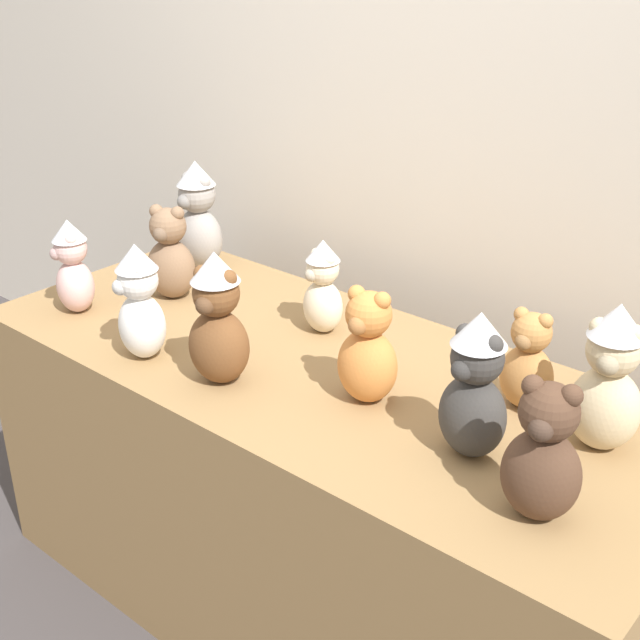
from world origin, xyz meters
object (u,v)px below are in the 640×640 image
(teddy_bear_snow, at_px, (139,303))
(teddy_bear_charcoal, at_px, (475,387))
(display_table, at_px, (320,494))
(teddy_bear_ginger, at_px, (368,350))
(teddy_bear_cream, at_px, (323,288))
(teddy_bear_sand, at_px, (609,380))
(teddy_bear_caramel, at_px, (528,363))
(teddy_bear_blush, at_px, (73,267))
(teddy_bear_mocha, at_px, (170,255))
(teddy_bear_ash, at_px, (198,216))
(teddy_bear_cocoa, at_px, (543,455))
(teddy_bear_chestnut, at_px, (217,320))

(teddy_bear_snow, xyz_separation_m, teddy_bear_charcoal, (0.84, 0.16, 0.01))
(display_table, bearing_deg, teddy_bear_ginger, -17.69)
(teddy_bear_cream, distance_m, teddy_bear_sand, 0.79)
(teddy_bear_snow, relative_size, teddy_bear_sand, 0.91)
(teddy_bear_charcoal, relative_size, teddy_bear_sand, 0.98)
(teddy_bear_ginger, xyz_separation_m, teddy_bear_caramel, (0.29, 0.21, -0.02))
(teddy_bear_blush, bearing_deg, teddy_bear_snow, 16.45)
(display_table, relative_size, teddy_bear_snow, 6.20)
(teddy_bear_cream, distance_m, teddy_bear_mocha, 0.49)
(teddy_bear_blush, relative_size, teddy_bear_mocha, 0.97)
(teddy_bear_sand, relative_size, teddy_bear_ash, 0.96)
(display_table, height_order, teddy_bear_cocoa, teddy_bear_cocoa)
(teddy_bear_ash, bearing_deg, teddy_bear_ginger, -18.04)
(teddy_bear_ginger, height_order, teddy_bear_ash, teddy_bear_ash)
(display_table, relative_size, teddy_bear_ash, 5.45)
(teddy_bear_ash, bearing_deg, teddy_bear_cocoa, -16.44)
(teddy_bear_cream, distance_m, teddy_bear_cocoa, 0.86)
(teddy_bear_charcoal, distance_m, teddy_bear_cocoa, 0.22)
(teddy_bear_snow, bearing_deg, teddy_bear_chestnut, 28.69)
(display_table, xyz_separation_m, teddy_bear_ash, (-0.70, 0.25, 0.56))
(teddy_bear_blush, bearing_deg, teddy_bear_ginger, 33.60)
(teddy_bear_chestnut, bearing_deg, teddy_bear_cream, 73.03)
(teddy_bear_snow, xyz_separation_m, teddy_bear_mocha, (-0.22, 0.29, -0.02))
(teddy_bear_snow, relative_size, teddy_bear_cocoa, 1.05)
(display_table, bearing_deg, teddy_bear_cream, 128.19)
(teddy_bear_blush, xyz_separation_m, teddy_bear_cocoa, (1.40, 0.01, 0.00))
(teddy_bear_mocha, height_order, teddy_bear_chestnut, teddy_bear_chestnut)
(teddy_bear_cream, xyz_separation_m, teddy_bear_caramel, (0.59, -0.00, -0.01))
(teddy_bear_caramel, height_order, teddy_bear_cocoa, teddy_bear_cocoa)
(teddy_bear_charcoal, bearing_deg, teddy_bear_cream, 165.63)
(teddy_bear_blush, xyz_separation_m, teddy_bear_caramel, (1.19, 0.34, -0.02))
(teddy_bear_sand, bearing_deg, teddy_bear_chestnut, -169.23)
(teddy_bear_charcoal, relative_size, teddy_bear_mocha, 1.16)
(teddy_bear_caramel, bearing_deg, teddy_bear_charcoal, -91.21)
(teddy_bear_blush, xyz_separation_m, teddy_bear_sand, (1.39, 0.30, 0.03))
(display_table, xyz_separation_m, teddy_bear_mocha, (-0.59, 0.04, 0.52))
(teddy_bear_mocha, height_order, teddy_bear_ash, teddy_bear_ash)
(teddy_bear_charcoal, relative_size, teddy_bear_caramel, 1.35)
(teddy_bear_cream, xyz_separation_m, teddy_bear_chestnut, (-0.01, -0.36, 0.03))
(display_table, distance_m, teddy_bear_charcoal, 0.74)
(teddy_bear_cream, relative_size, teddy_bear_chestnut, 0.78)
(teddy_bear_ginger, xyz_separation_m, teddy_bear_chestnut, (-0.32, -0.15, 0.03))
(teddy_bear_mocha, xyz_separation_m, teddy_bear_sand, (1.26, 0.07, 0.03))
(teddy_bear_ginger, xyz_separation_m, teddy_bear_ash, (-0.89, 0.31, 0.04))
(display_table, distance_m, teddy_bear_blush, 0.91)
(teddy_bear_snow, height_order, teddy_bear_charcoal, teddy_bear_charcoal)
(teddy_bear_mocha, distance_m, teddy_bear_caramel, 1.07)
(display_table, xyz_separation_m, teddy_bear_blush, (-0.72, -0.20, 0.52))
(teddy_bear_charcoal, distance_m, teddy_bear_cream, 0.64)
(teddy_bear_snow, bearing_deg, teddy_bear_ash, 143.94)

